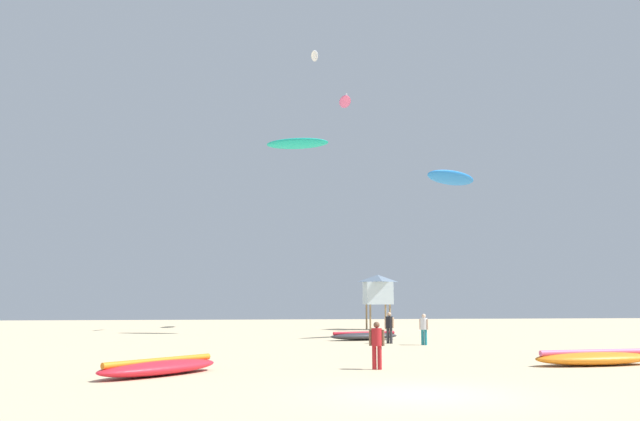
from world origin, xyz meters
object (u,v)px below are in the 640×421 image
at_px(lifeguard_tower, 378,289).
at_px(person_midground, 424,327).
at_px(kite_grounded_mid, 594,358).
at_px(kite_aloft_0, 451,178).
at_px(kite_grounded_near, 364,336).
at_px(kite_grounded_far, 159,367).
at_px(kite_aloft_2, 297,144).
at_px(person_foreground, 377,342).
at_px(kite_aloft_3, 345,102).
at_px(kite_aloft_4, 315,56).
at_px(person_left, 389,325).

bearing_deg(lifeguard_tower, person_midground, -94.07).
height_order(kite_grounded_mid, kite_aloft_0, kite_aloft_0).
xyz_separation_m(person_midground, lifeguard_tower, (1.20, 16.83, 2.15)).
relative_size(kite_grounded_near, kite_grounded_mid, 0.91).
relative_size(kite_grounded_far, kite_aloft_2, 0.87).
relative_size(person_foreground, kite_aloft_2, 0.34).
relative_size(person_midground, kite_aloft_3, 0.45).
relative_size(person_foreground, kite_aloft_4, 0.71).
bearing_deg(kite_aloft_0, person_left, -139.64).
height_order(person_midground, kite_aloft_4, kite_aloft_4).
height_order(lifeguard_tower, kite_aloft_2, kite_aloft_2).
distance_m(person_foreground, kite_aloft_4, 32.11).
relative_size(person_foreground, kite_aloft_3, 0.45).
relative_size(person_midground, kite_grounded_near, 0.37).
height_order(person_midground, kite_aloft_0, kite_aloft_0).
xyz_separation_m(kite_grounded_mid, lifeguard_tower, (-1.84, 27.51, 2.80)).
height_order(person_midground, kite_aloft_2, kite_aloft_2).
xyz_separation_m(kite_grounded_near, kite_grounded_far, (-9.34, -16.21, 0.02)).
distance_m(kite_grounded_near, kite_aloft_2, 14.65).
bearing_deg(lifeguard_tower, kite_grounded_mid, -86.18).
relative_size(kite_grounded_far, lifeguard_tower, 0.95).
bearing_deg(kite_aloft_0, kite_grounded_far, -130.76).
height_order(person_midground, kite_grounded_near, person_midground).
xyz_separation_m(person_left, kite_aloft_2, (-4.06, 9.61, 11.91)).
relative_size(person_midground, person_left, 0.96).
distance_m(person_left, lifeguard_tower, 15.87).
bearing_deg(kite_aloft_2, kite_grounded_mid, -68.39).
height_order(kite_grounded_near, kite_grounded_mid, kite_grounded_mid).
xyz_separation_m(kite_grounded_far, kite_aloft_3, (10.82, 31.78, 18.47)).
bearing_deg(person_foreground, kite_grounded_far, 114.38).
distance_m(person_left, kite_grounded_mid, 12.84).
height_order(person_foreground, kite_grounded_far, person_foreground).
distance_m(kite_grounded_mid, lifeguard_tower, 27.71).
distance_m(kite_grounded_near, kite_aloft_4, 22.69).
bearing_deg(kite_aloft_4, person_left, -79.19).
distance_m(kite_grounded_mid, kite_aloft_3, 35.85).
xyz_separation_m(lifeguard_tower, kite_aloft_2, (-6.73, -5.89, 9.79)).
bearing_deg(kite_aloft_0, kite_grounded_near, -167.32).
distance_m(person_midground, kite_aloft_2, 17.12).
bearing_deg(kite_aloft_3, kite_aloft_2, -118.15).
xyz_separation_m(person_foreground, kite_grounded_mid, (7.77, 0.41, -0.64)).
height_order(kite_grounded_mid, kite_grounded_far, kite_grounded_mid).
bearing_deg(kite_aloft_2, person_foreground, -87.92).
relative_size(person_foreground, kite_grounded_mid, 0.33).
xyz_separation_m(kite_grounded_mid, kite_grounded_far, (-14.64, -1.28, -0.01)).
distance_m(kite_grounded_near, lifeguard_tower, 13.35).
distance_m(kite_aloft_2, kite_aloft_3, 11.65).
distance_m(kite_grounded_far, kite_aloft_0, 24.95).
bearing_deg(person_left, kite_aloft_3, 35.82).
distance_m(person_midground, kite_grounded_far, 16.67).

